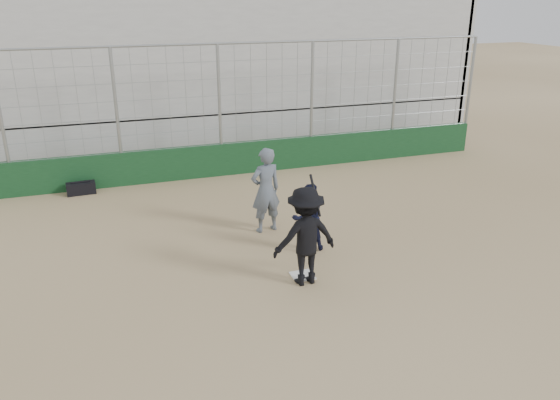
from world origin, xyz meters
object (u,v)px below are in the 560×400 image
object	(u,v)px
catcher_crouched	(308,229)
umpire	(266,194)
equipment_bag	(81,188)
batter_at_plate	(305,236)

from	to	relation	value
catcher_crouched	umpire	distance (m)	1.52
equipment_bag	catcher_crouched	bearing A→B (deg)	-49.41
batter_at_plate	catcher_crouched	bearing A→B (deg)	65.67
batter_at_plate	equipment_bag	bearing A→B (deg)	121.46
batter_at_plate	catcher_crouched	distance (m)	1.47
umpire	equipment_bag	distance (m)	5.97
batter_at_plate	umpire	size ratio (longest dim) A/B	1.13
catcher_crouched	equipment_bag	distance (m)	7.30
batter_at_plate	equipment_bag	xyz separation A→B (m)	(-4.17, 6.81, -0.82)
batter_at_plate	equipment_bag	size ratio (longest dim) A/B	2.61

